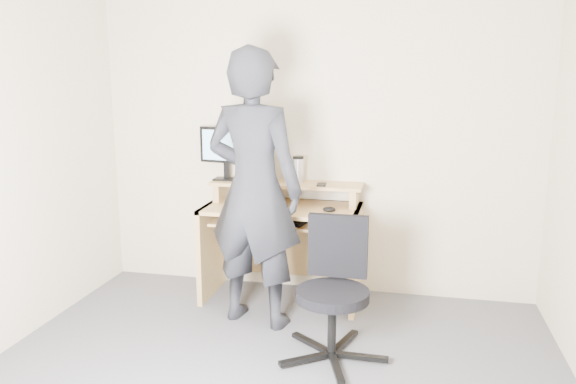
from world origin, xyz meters
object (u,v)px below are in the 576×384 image
at_px(desk, 284,229).
at_px(person, 254,189).
at_px(office_chair, 334,284).
at_px(monitor, 226,149).

height_order(desk, person, person).
relative_size(desk, office_chair, 1.40).
xyz_separation_m(desk, office_chair, (0.52, -0.90, -0.08)).
xyz_separation_m(desk, person, (-0.09, -0.52, 0.42)).
height_order(desk, monitor, monitor).
bearing_deg(monitor, office_chair, -33.99).
distance_m(monitor, office_chair, 1.57).
xyz_separation_m(desk, monitor, (-0.50, 0.07, 0.62)).
bearing_deg(office_chair, desk, 120.95).
relative_size(office_chair, person, 0.44).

